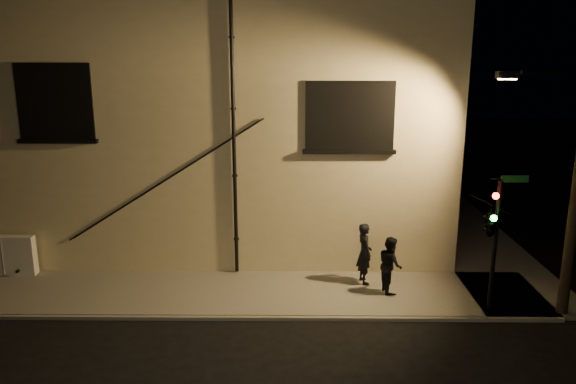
{
  "coord_description": "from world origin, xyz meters",
  "views": [
    {
      "loc": [
        -0.05,
        -13.43,
        6.84
      ],
      "look_at": [
        -0.2,
        1.8,
        2.99
      ],
      "focal_mm": 35.0,
      "sensor_mm": 36.0,
      "label": 1
    }
  ],
  "objects_px": {
    "pedestrian_a": "(364,253)",
    "traffic_signal": "(491,221)",
    "pedestrian_b": "(390,264)",
    "streetlamp_pole": "(572,182)",
    "utility_cabinet": "(5,255)"
  },
  "relations": [
    {
      "from": "pedestrian_a",
      "to": "traffic_signal",
      "type": "bearing_deg",
      "value": -134.46
    },
    {
      "from": "pedestrian_b",
      "to": "streetlamp_pole",
      "type": "xyz_separation_m",
      "value": [
        4.24,
        -1.23,
        2.7
      ]
    },
    {
      "from": "pedestrian_b",
      "to": "utility_cabinet",
      "type": "bearing_deg",
      "value": 75.78
    },
    {
      "from": "pedestrian_a",
      "to": "streetlamp_pole",
      "type": "xyz_separation_m",
      "value": [
        4.9,
        -1.86,
        2.6
      ]
    },
    {
      "from": "utility_cabinet",
      "to": "pedestrian_a",
      "type": "height_order",
      "value": "pedestrian_a"
    },
    {
      "from": "traffic_signal",
      "to": "streetlamp_pole",
      "type": "bearing_deg",
      "value": -1.99
    },
    {
      "from": "utility_cabinet",
      "to": "streetlamp_pole",
      "type": "distance_m",
      "value": 16.31
    },
    {
      "from": "pedestrian_b",
      "to": "streetlamp_pole",
      "type": "height_order",
      "value": "streetlamp_pole"
    },
    {
      "from": "pedestrian_a",
      "to": "utility_cabinet",
      "type": "bearing_deg",
      "value": 73.98
    },
    {
      "from": "pedestrian_b",
      "to": "streetlamp_pole",
      "type": "bearing_deg",
      "value": -114.67
    },
    {
      "from": "utility_cabinet",
      "to": "pedestrian_a",
      "type": "xyz_separation_m",
      "value": [
        10.97,
        -0.52,
        0.3
      ]
    },
    {
      "from": "traffic_signal",
      "to": "pedestrian_b",
      "type": "bearing_deg",
      "value": 153.32
    },
    {
      "from": "streetlamp_pole",
      "to": "pedestrian_b",
      "type": "bearing_deg",
      "value": 163.87
    },
    {
      "from": "utility_cabinet",
      "to": "pedestrian_a",
      "type": "distance_m",
      "value": 10.99
    },
    {
      "from": "pedestrian_a",
      "to": "streetlamp_pole",
      "type": "distance_m",
      "value": 5.85
    }
  ]
}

